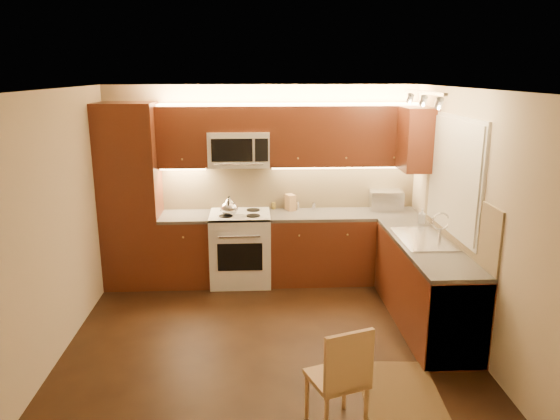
{
  "coord_description": "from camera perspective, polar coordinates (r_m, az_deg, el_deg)",
  "views": [
    {
      "loc": [
        -0.13,
        -4.81,
        2.65
      ],
      "look_at": [
        0.15,
        0.55,
        1.25
      ],
      "focal_mm": 33.99,
      "sensor_mm": 36.0,
      "label": 1
    }
  ],
  "objects": [
    {
      "name": "floor",
      "position": [
        5.49,
        -1.3,
        -14.23
      ],
      "size": [
        4.0,
        4.0,
        0.01
      ],
      "primitive_type": "cube",
      "color": "black",
      "rests_on": "ground"
    },
    {
      "name": "ceiling",
      "position": [
        4.81,
        -1.48,
        12.83
      ],
      "size": [
        4.0,
        4.0,
        0.01
      ],
      "primitive_type": "cube",
      "color": "beige",
      "rests_on": "ground"
    },
    {
      "name": "wall_back",
      "position": [
        6.95,
        -1.86,
        3.0
      ],
      "size": [
        4.0,
        0.01,
        2.5
      ],
      "primitive_type": "cube",
      "color": "#BFAC8C",
      "rests_on": "ground"
    },
    {
      "name": "wall_front",
      "position": [
        3.14,
        -0.3,
        -11.86
      ],
      "size": [
        4.0,
        0.01,
        2.5
      ],
      "primitive_type": "cube",
      "color": "#BFAC8C",
      "rests_on": "ground"
    },
    {
      "name": "wall_left",
      "position": [
        5.35,
        -23.35,
        -1.79
      ],
      "size": [
        0.01,
        4.0,
        2.5
      ],
      "primitive_type": "cube",
      "color": "#BFAC8C",
      "rests_on": "ground"
    },
    {
      "name": "wall_right",
      "position": [
        5.44,
        20.17,
        -1.2
      ],
      "size": [
        0.01,
        4.0,
        2.5
      ],
      "primitive_type": "cube",
      "color": "#BFAC8C",
      "rests_on": "ground"
    },
    {
      "name": "pantry",
      "position": [
        6.85,
        -15.74,
        1.42
      ],
      "size": [
        0.7,
        0.6,
        2.3
      ],
      "primitive_type": "cube",
      "color": "#4F2111",
      "rests_on": "floor"
    },
    {
      "name": "base_cab_back_left",
      "position": [
        6.93,
        -9.99,
        -4.29
      ],
      "size": [
        0.62,
        0.6,
        0.86
      ],
      "primitive_type": "cube",
      "color": "#4F2111",
      "rests_on": "floor"
    },
    {
      "name": "counter_back_left",
      "position": [
        6.8,
        -10.15,
        -0.7
      ],
      "size": [
        0.62,
        0.6,
        0.04
      ],
      "primitive_type": "cube",
      "color": "#373432",
      "rests_on": "base_cab_back_left"
    },
    {
      "name": "base_cab_back_right",
      "position": [
        6.98,
        6.84,
        -4.04
      ],
      "size": [
        1.92,
        0.6,
        0.86
      ],
      "primitive_type": "cube",
      "color": "#4F2111",
      "rests_on": "floor"
    },
    {
      "name": "counter_back_right",
      "position": [
        6.85,
        6.95,
        -0.47
      ],
      "size": [
        1.92,
        0.6,
        0.04
      ],
      "primitive_type": "cube",
      "color": "#373432",
      "rests_on": "base_cab_back_right"
    },
    {
      "name": "base_cab_right",
      "position": [
        5.95,
        15.3,
        -7.83
      ],
      "size": [
        0.6,
        2.0,
        0.86
      ],
      "primitive_type": "cube",
      "color": "#4F2111",
      "rests_on": "floor"
    },
    {
      "name": "counter_right",
      "position": [
        5.8,
        15.6,
        -3.71
      ],
      "size": [
        0.6,
        2.0,
        0.04
      ],
      "primitive_type": "cube",
      "color": "#373432",
      "rests_on": "base_cab_right"
    },
    {
      "name": "dishwasher",
      "position": [
        5.35,
        17.63,
        -10.64
      ],
      "size": [
        0.58,
        0.6,
        0.84
      ],
      "primitive_type": "cube",
      "color": "silver",
      "rests_on": "floor"
    },
    {
      "name": "backsplash_back",
      "position": [
        6.97,
        1.02,
        2.61
      ],
      "size": [
        3.3,
        0.02,
        0.6
      ],
      "primitive_type": "cube",
      "color": "tan",
      "rests_on": "wall_back"
    },
    {
      "name": "backsplash_right",
      "position": [
        5.81,
        18.53,
        -0.61
      ],
      "size": [
        0.02,
        2.0,
        0.6
      ],
      "primitive_type": "cube",
      "color": "tan",
      "rests_on": "wall_right"
    },
    {
      "name": "upper_cab_back_left",
      "position": [
        6.73,
        -10.41,
        7.78
      ],
      "size": [
        0.62,
        0.35,
        0.75
      ],
      "primitive_type": "cube",
      "color": "#4F2111",
      "rests_on": "wall_back"
    },
    {
      "name": "upper_cab_back_right",
      "position": [
        6.78,
        7.03,
        7.95
      ],
      "size": [
        1.92,
        0.35,
        0.75
      ],
      "primitive_type": "cube",
      "color": "#4F2111",
      "rests_on": "wall_back"
    },
    {
      "name": "upper_cab_bridge",
      "position": [
        6.66,
        -4.51,
        9.8
      ],
      "size": [
        0.76,
        0.35,
        0.31
      ],
      "primitive_type": "cube",
      "color": "#4F2111",
      "rests_on": "wall_back"
    },
    {
      "name": "upper_cab_right_corner",
      "position": [
        6.56,
        14.5,
        7.37
      ],
      "size": [
        0.35,
        0.5,
        0.75
      ],
      "primitive_type": "cube",
      "color": "#4F2111",
      "rests_on": "wall_right"
    },
    {
      "name": "stove",
      "position": [
        6.85,
        -4.27,
        -4.07
      ],
      "size": [
        0.76,
        0.65,
        0.92
      ],
      "primitive_type": null,
      "color": "silver",
      "rests_on": "floor"
    },
    {
      "name": "microwave",
      "position": [
        6.69,
        -4.45,
        6.58
      ],
      "size": [
        0.76,
        0.38,
        0.44
      ],
      "primitive_type": null,
      "color": "silver",
      "rests_on": "wall_back"
    },
    {
      "name": "window_frame",
      "position": [
        5.86,
        18.27,
        3.55
      ],
      "size": [
        0.03,
        1.44,
        1.24
      ],
      "primitive_type": "cube",
      "color": "silver",
      "rests_on": "wall_right"
    },
    {
      "name": "window_blinds",
      "position": [
        5.85,
        18.09,
        3.55
      ],
      "size": [
        0.02,
        1.36,
        1.16
      ],
      "primitive_type": "cube",
      "color": "silver",
      "rests_on": "wall_right"
    },
    {
      "name": "sink",
      "position": [
        5.91,
        15.21,
        -2.38
      ],
      "size": [
        0.52,
        0.86,
        0.15
      ],
      "primitive_type": null,
      "color": "silver",
      "rests_on": "counter_right"
    },
    {
      "name": "faucet",
      "position": [
        5.94,
        16.91,
        -1.65
      ],
      "size": [
        0.2,
        0.04,
        0.3
      ],
      "primitive_type": null,
      "color": "silver",
      "rests_on": "counter_right"
    },
    {
      "name": "track_light_bar",
      "position": [
        5.48,
        15.22,
        12.14
      ],
      "size": [
        0.04,
        1.2,
        0.03
      ],
      "primitive_type": "cube",
      "color": "silver",
      "rests_on": "ceiling"
    },
    {
      "name": "kettle",
      "position": [
        6.59,
        -5.49,
        0.46
      ],
      "size": [
        0.24,
        0.24,
        0.25
      ],
      "primitive_type": null,
      "rotation": [
        0.0,
        0.0,
        -0.09
      ],
      "color": "silver",
      "rests_on": "stove"
    },
    {
      "name": "toaster_oven",
      "position": [
        7.08,
        11.31,
        1.07
      ],
      "size": [
        0.44,
        0.34,
        0.25
      ],
      "primitive_type": "cube",
      "rotation": [
        0.0,
        0.0,
        -0.06
      ],
      "color": "silver",
      "rests_on": "counter_back_right"
    },
    {
      "name": "knife_block",
      "position": [
        6.91,
        1.12,
        0.83
      ],
      "size": [
        0.15,
        0.18,
        0.21
      ],
      "primitive_type": "cube",
      "rotation": [
        0.0,
        0.0,
        0.39
      ],
      "color": "#A17C49",
      "rests_on": "counter_back_right"
    },
    {
      "name": "spice_jar_a",
      "position": [
        6.96,
        1.92,
        0.48
      ],
      "size": [
        0.05,
        0.05,
        0.1
      ],
      "primitive_type": "cylinder",
      "rotation": [
        0.0,
        0.0,
        0.03
      ],
      "color": "silver",
      "rests_on": "counter_back_right"
    },
    {
      "name": "spice_jar_b",
      "position": [
        6.97,
        -0.68,
        0.45
      ],
      "size": [
        0.06,
        0.06,
        0.09
      ],
      "primitive_type": "cylinder",
      "rotation": [
        0.0,
        0.0,
        0.3
      ],
      "color": "olive",
      "rests_on": "counter_back_right"
    },
    {
      "name": "spice_jar_c",
      "position": [
        6.96,
        3.64,
        0.42
      ],
      "size": [
        0.05,
        0.05,
        0.09
      ],
      "primitive_type": "cylinder",
      "rotation": [
        0.0,
        0.0,
        0.19
      ],
      "color": "silver",
      "rests_on": "counter_back_right"
    },
    {
      "name": "spice_jar_d",
      "position": [
        6.97,
        -0.68,
        0.46
      ],
      "size": [
        0.06,
        0.06,
        0.09
      ],
      "primitive_type": "cylinder",
      "rotation": [
        0.0,
        0.0,
        -0.22
      ],
      "color": "olive",
      "rests_on": "counter_back_right"
    },
    {
      "name": "soap_bottle",
      "position": [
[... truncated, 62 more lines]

